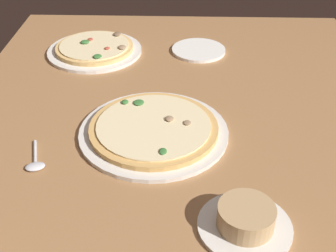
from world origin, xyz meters
TOP-DOWN VIEW (x-y plane):
  - dining_table at (0.00, 0.00)cm, footprint 150.00×110.00cm
  - pizza_main at (-2.30, -5.76)cm, footprint 33.72×33.72cm
  - pizza_side at (-44.13, -26.15)cm, footprint 28.50×28.50cm
  - ramekin_on_saucer at (25.32, 11.67)cm, footprint 16.57×16.57cm
  - side_plate at (-45.80, 5.49)cm, footprint 16.35×16.35cm
  - spoon at (9.33, -29.59)cm, footprint 10.71×5.13cm

SIDE VIEW (x-z plane):
  - dining_table at x=0.00cm, z-range 0.00..4.00cm
  - side_plate at x=-45.80cm, z-range 4.00..4.90cm
  - spoon at x=9.33cm, z-range 3.96..4.96cm
  - pizza_side at x=-44.13cm, z-range 3.48..6.85cm
  - pizza_main at x=-2.30cm, z-range 3.56..6.80cm
  - ramekin_on_saucer at x=25.32cm, z-range 3.54..8.44cm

